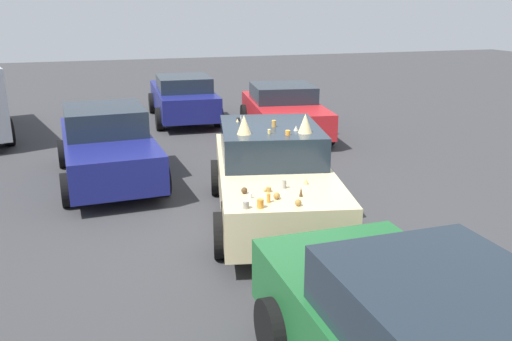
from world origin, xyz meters
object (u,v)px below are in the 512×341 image
parked_sedan_far_left (284,110)px  parked_sedan_near_right (183,97)px  art_car_decorated (272,174)px  parked_sedan_behind_right (107,145)px

parked_sedan_far_left → parked_sedan_near_right: (2.88, 2.35, 0.03)m
art_car_decorated → parked_sedan_far_left: art_car_decorated is taller
parked_sedan_far_left → parked_sedan_near_right: bearing=-132.6°
parked_sedan_far_left → parked_sedan_behind_right: 5.68m
art_car_decorated → parked_sedan_far_left: (5.83, -2.36, -0.08)m
parked_sedan_near_right → parked_sedan_behind_right: 6.24m
parked_sedan_near_right → parked_sedan_behind_right: size_ratio=1.05×
art_car_decorated → parked_sedan_near_right: bearing=-167.9°
parked_sedan_far_left → parked_sedan_behind_right: size_ratio=1.03×
art_car_decorated → parked_sedan_near_right: (8.71, -0.01, -0.06)m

